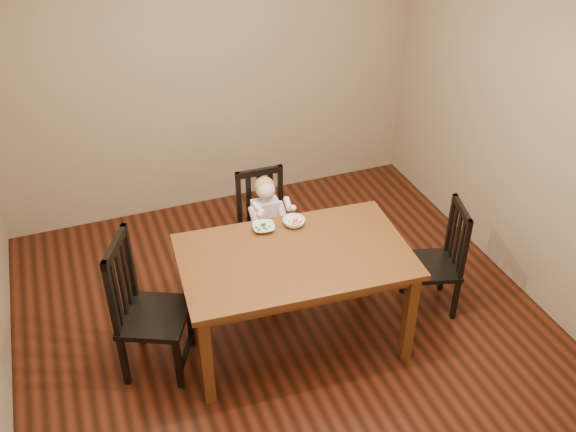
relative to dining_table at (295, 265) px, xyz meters
name	(u,v)px	position (x,y,z in m)	size (l,w,h in m)	color
room	(286,177)	(-0.02, 0.12, 0.65)	(4.01, 4.01, 2.71)	#4A1C0F
dining_table	(295,265)	(0.00, 0.00, 0.00)	(1.66, 1.07, 0.80)	#502E12
chair_child	(265,228)	(0.06, 0.83, -0.25)	(0.42, 0.40, 0.95)	black
chair_left	(146,310)	(-1.05, 0.12, -0.19)	(0.60, 0.61, 1.08)	black
chair_right	(439,260)	(1.18, -0.04, -0.26)	(0.48, 0.49, 0.93)	black
toddler	(266,219)	(0.06, 0.78, -0.12)	(0.29, 0.36, 0.49)	white
bowl_peas	(264,228)	(-0.11, 0.35, 0.11)	(0.16, 0.16, 0.04)	white
bowl_veg	(294,222)	(0.12, 0.33, 0.12)	(0.17, 0.17, 0.05)	white
fork	(259,227)	(-0.15, 0.33, 0.14)	(0.08, 0.12, 0.05)	silver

